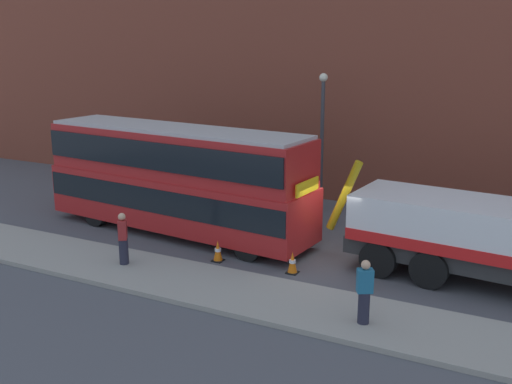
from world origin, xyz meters
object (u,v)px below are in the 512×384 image
at_px(pedestrian_onlooker, 123,239).
at_px(street_lamp, 322,130).
at_px(traffic_cone_near_truck, 365,279).
at_px(traffic_cone_near_bus, 218,251).
at_px(pedestrian_bystander, 364,293).
at_px(traffic_cone_midway, 292,263).
at_px(double_decker_bus, 176,176).

xyz_separation_m(pedestrian_onlooker, street_lamp, (3.10, 9.42, 2.49)).
height_order(traffic_cone_near_truck, street_lamp, street_lamp).
bearing_deg(street_lamp, pedestrian_onlooker, -108.22).
xyz_separation_m(traffic_cone_near_bus, traffic_cone_near_truck, (5.09, -0.05, 0.00)).
xyz_separation_m(pedestrian_onlooker, pedestrian_bystander, (8.16, -0.50, 0.00)).
relative_size(traffic_cone_near_bus, traffic_cone_midway, 1.00).
distance_m(double_decker_bus, pedestrian_bystander, 9.80).
distance_m(traffic_cone_near_bus, traffic_cone_near_truck, 5.09).
height_order(double_decker_bus, pedestrian_bystander, double_decker_bus).
xyz_separation_m(double_decker_bus, traffic_cone_near_truck, (8.00, -1.98, -1.89)).
bearing_deg(pedestrian_onlooker, traffic_cone_near_bus, 4.90).
bearing_deg(pedestrian_bystander, pedestrian_onlooker, 56.86).
height_order(pedestrian_onlooker, traffic_cone_midway, pedestrian_onlooker).
relative_size(traffic_cone_midway, street_lamp, 0.12).
height_order(double_decker_bus, street_lamp, street_lamp).
bearing_deg(traffic_cone_near_truck, pedestrian_bystander, -73.83).
xyz_separation_m(traffic_cone_near_truck, street_lamp, (-4.36, 7.55, 3.13)).
height_order(pedestrian_bystander, traffic_cone_near_truck, pedestrian_bystander).
bearing_deg(traffic_cone_midway, traffic_cone_near_bus, -176.51).
height_order(traffic_cone_near_bus, traffic_cone_near_truck, same).
distance_m(traffic_cone_near_bus, traffic_cone_midway, 2.65).
relative_size(pedestrian_onlooker, traffic_cone_near_bus, 2.38).
bearing_deg(traffic_cone_near_truck, traffic_cone_midway, 174.95).
bearing_deg(traffic_cone_midway, double_decker_bus, 162.40).
height_order(pedestrian_bystander, traffic_cone_midway, pedestrian_bystander).
height_order(double_decker_bus, traffic_cone_near_truck, double_decker_bus).
xyz_separation_m(double_decker_bus, street_lamp, (3.64, 5.57, 1.24)).
height_order(double_decker_bus, traffic_cone_near_bus, double_decker_bus).
relative_size(pedestrian_bystander, traffic_cone_near_bus, 2.38).
bearing_deg(traffic_cone_near_truck, traffic_cone_near_bus, 179.39).
distance_m(pedestrian_bystander, traffic_cone_near_truck, 2.56).
bearing_deg(pedestrian_bystander, traffic_cone_near_bus, 37.57).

